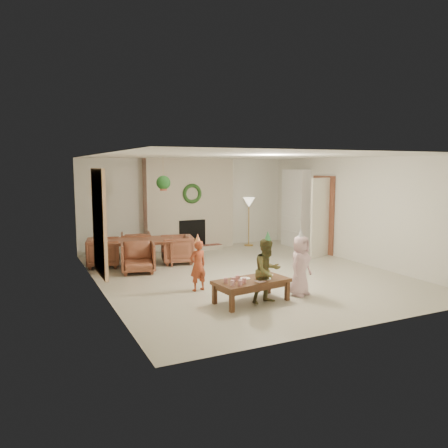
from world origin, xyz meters
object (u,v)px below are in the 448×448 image
dining_chair_right (177,249)px  child_pink (300,266)px  child_plaid (267,271)px  dining_table (137,252)px  dining_chair_near (138,258)px  coffee_table_top (251,281)px  child_red (198,266)px  dining_chair_left (103,252)px  dining_chair_far (136,245)px

dining_chair_right → child_pink: (1.12, -3.43, 0.21)m
child_plaid → dining_table: bearing=99.8°
dining_chair_near → coffee_table_top: bearing=-55.1°
child_red → coffee_table_top: bearing=106.1°
dining_chair_left → child_plaid: size_ratio=0.67×
dining_chair_right → child_plaid: (0.35, -3.57, 0.22)m
dining_table → dining_chair_near: (-0.16, -0.73, 0.03)m
dining_chair_right → dining_chair_left: bearing=-90.0°
dining_chair_far → dining_chair_right: 1.20m
coffee_table_top → child_plaid: (0.22, -0.15, 0.19)m
dining_table → dining_chair_far: dining_chair_far is taller
dining_chair_right → coffee_table_top: bearing=14.4°
dining_chair_left → dining_chair_right: (1.65, -0.36, 0.00)m
child_red → child_pink: child_pink is taller
dining_table → dining_chair_right: dining_chair_right is taller
coffee_table_top → dining_table: bearing=98.2°
dining_table → dining_chair_far: size_ratio=2.34×
dining_chair_near → dining_chair_far: bearing=90.0°
dining_chair_left → dining_chair_far: bearing=-45.0°
dining_chair_right → coffee_table_top: dining_chair_right is taller
dining_chair_far → child_plaid: (1.11, -4.51, 0.22)m
dining_chair_far → dining_chair_near: bearing=90.0°
dining_table → child_plaid: (1.27, -3.77, 0.25)m
dining_chair_near → child_pink: bearing=-40.6°
coffee_table_top → child_red: child_red is taller
dining_chair_near → dining_chair_left: size_ratio=1.00×
coffee_table_top → child_pink: child_pink is taller
child_red → child_pink: 1.86m
dining_table → dining_chair_far: 0.75m
dining_chair_left → child_pink: child_pink is taller
dining_chair_near → child_pink: child_pink is taller
coffee_table_top → child_red: 1.18m
coffee_table_top → child_plaid: size_ratio=1.15×
child_plaid → dining_chair_near: bearing=106.4°
dining_chair_far → dining_chair_left: size_ratio=1.00×
dining_table → child_red: 2.64m
child_plaid → child_red: bearing=114.4°
dining_chair_near → dining_chair_left: 1.06m
dining_chair_near → child_red: size_ratio=0.77×
dining_chair_far → child_red: bearing=108.0°
child_pink → dining_chair_left: bearing=102.7°
child_red → child_pink: bearing=133.9°
dining_chair_near → child_red: bearing=-58.4°
dining_chair_near → child_red: child_red is taller
dining_chair_far → child_pink: bearing=125.5°
dining_table → dining_chair_near: size_ratio=2.34×
dining_chair_right → dining_chair_far: bearing=-128.7°
child_red → dining_chair_right: bearing=-112.2°
dining_chair_right → coffee_table_top: 3.43m
dining_table → child_pink: bearing=-48.4°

